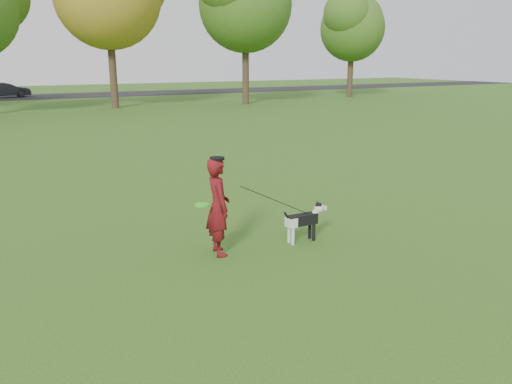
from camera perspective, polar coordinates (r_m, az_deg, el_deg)
ground at (r=8.92m, az=-2.33°, el=-5.89°), size 120.00×120.00×0.00m
road at (r=47.75m, az=-24.21°, el=9.89°), size 120.00×7.00×0.02m
man at (r=8.22m, az=-4.36°, el=-1.70°), size 0.47×0.64×1.64m
dog at (r=8.93m, az=5.64°, el=-3.00°), size 0.92×0.18×0.70m
car_mid at (r=47.60m, az=-26.67°, el=10.37°), size 3.88×1.87×1.22m
man_held_items at (r=8.57m, az=2.22°, el=-0.97°), size 2.18×0.32×1.18m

